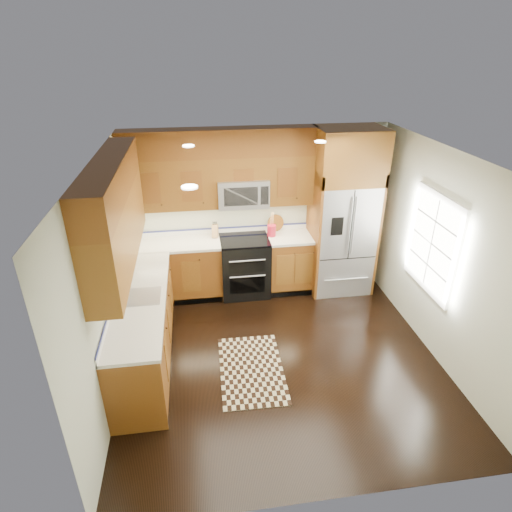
{
  "coord_description": "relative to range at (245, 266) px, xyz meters",
  "views": [
    {
      "loc": [
        -0.95,
        -4.32,
        3.69
      ],
      "look_at": [
        -0.23,
        0.6,
        1.18
      ],
      "focal_mm": 30.0,
      "sensor_mm": 36.0,
      "label": 1
    }
  ],
  "objects": [
    {
      "name": "ground",
      "position": [
        0.25,
        -1.67,
        -0.47
      ],
      "size": [
        4.0,
        4.0,
        0.0
      ],
      "primitive_type": "plane",
      "color": "black",
      "rests_on": "ground"
    },
    {
      "name": "wall_back",
      "position": [
        0.25,
        0.33,
        0.83
      ],
      "size": [
        4.0,
        0.02,
        2.6
      ],
      "primitive_type": "cube",
      "color": "beige",
      "rests_on": "ground"
    },
    {
      "name": "wall_left",
      "position": [
        -1.75,
        -1.67,
        0.83
      ],
      "size": [
        0.02,
        4.0,
        2.6
      ],
      "primitive_type": "cube",
      "color": "beige",
      "rests_on": "ground"
    },
    {
      "name": "wall_right",
      "position": [
        2.25,
        -1.67,
        0.83
      ],
      "size": [
        0.02,
        4.0,
        2.6
      ],
      "primitive_type": "cube",
      "color": "beige",
      "rests_on": "ground"
    },
    {
      "name": "window",
      "position": [
        2.23,
        -1.47,
        0.93
      ],
      "size": [
        0.04,
        1.1,
        1.3
      ],
      "color": "white",
      "rests_on": "ground"
    },
    {
      "name": "base_cabinets",
      "position": [
        -0.98,
        -0.77,
        -0.02
      ],
      "size": [
        2.85,
        3.0,
        0.9
      ],
      "color": "brown",
      "rests_on": "ground"
    },
    {
      "name": "countertop",
      "position": [
        -0.84,
        -0.65,
        0.45
      ],
      "size": [
        2.86,
        3.01,
        0.04
      ],
      "color": "beige",
      "rests_on": "base_cabinets"
    },
    {
      "name": "upper_cabinets",
      "position": [
        -0.9,
        -0.58,
        1.56
      ],
      "size": [
        2.85,
        3.0,
        1.15
      ],
      "color": "brown",
      "rests_on": "ground"
    },
    {
      "name": "range",
      "position": [
        0.0,
        0.0,
        0.0
      ],
      "size": [
        0.76,
        0.67,
        0.95
      ],
      "color": "black",
      "rests_on": "ground"
    },
    {
      "name": "microwave",
      "position": [
        -0.0,
        0.13,
        1.19
      ],
      "size": [
        0.76,
        0.4,
        0.42
      ],
      "color": "#B2B2B7",
      "rests_on": "ground"
    },
    {
      "name": "refrigerator",
      "position": [
        1.55,
        -0.04,
        0.83
      ],
      "size": [
        0.98,
        0.75,
        2.6
      ],
      "color": "#B2B2B7",
      "rests_on": "ground"
    },
    {
      "name": "sink_faucet",
      "position": [
        -1.48,
        -1.44,
        0.52
      ],
      "size": [
        0.54,
        0.44,
        0.37
      ],
      "color": "#B2B2B7",
      "rests_on": "countertop"
    },
    {
      "name": "rug",
      "position": [
        -0.15,
        -1.88,
        -0.46
      ],
      "size": [
        0.81,
        1.32,
        0.01
      ],
      "primitive_type": "cube",
      "rotation": [
        0.0,
        0.0,
        -0.03
      ],
      "color": "black",
      "rests_on": "ground"
    },
    {
      "name": "knife_block",
      "position": [
        -0.44,
        0.18,
        0.57
      ],
      "size": [
        0.11,
        0.14,
        0.25
      ],
      "color": "tan",
      "rests_on": "countertop"
    },
    {
      "name": "utensil_crock",
      "position": [
        0.44,
        0.08,
        0.6
      ],
      "size": [
        0.14,
        0.14,
        0.39
      ],
      "color": "#B5162C",
      "rests_on": "countertop"
    },
    {
      "name": "cutting_board",
      "position": [
        0.54,
        0.27,
        0.48
      ],
      "size": [
        0.32,
        0.32,
        0.02
      ],
      "primitive_type": "cylinder",
      "rotation": [
        0.0,
        0.0,
        0.21
      ],
      "color": "brown",
      "rests_on": "countertop"
    }
  ]
}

